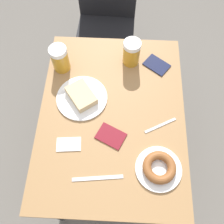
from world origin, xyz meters
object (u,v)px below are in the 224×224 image
plate_with_cake (82,97)px  beer_mug_left (132,52)px  knife (98,178)px  chair (106,15)px  passport_near_edge (111,136)px  beer_mug_center (60,59)px  napkin_folded (69,144)px  passport_far_edge (157,65)px  plate_with_donut (159,168)px  fork (160,125)px

plate_with_cake → beer_mug_left: 0.34m
beer_mug_left → knife: bearing=-101.8°
chair → passport_near_edge: 0.98m
beer_mug_center → napkin_folded: bearing=-78.4°
beer_mug_center → passport_far_edge: 0.51m
plate_with_donut → passport_far_edge: (0.01, 0.56, -0.02)m
beer_mug_center → knife: (0.23, -0.57, -0.07)m
chair → plate_with_cake: bearing=-93.1°
beer_mug_left → fork: beer_mug_left is taller
chair → fork: 0.96m
chair → knife: chair is taller
beer_mug_left → passport_near_edge: (-0.08, -0.43, -0.07)m
plate_with_cake → plate_with_donut: plate_with_cake is taller
plate_with_donut → napkin_folded: size_ratio=1.75×
plate_with_donut → beer_mug_left: bearing=102.6°
chair → beer_mug_left: bearing=-70.2°
napkin_folded → passport_near_edge: size_ratio=0.76×
knife → chair: bearing=91.7°
fork → knife: same height
napkin_folded → knife: (0.14, -0.14, -0.00)m
beer_mug_left → passport_far_edge: beer_mug_left is taller
beer_mug_left → napkin_folded: bearing=-119.5°
napkin_folded → knife: bearing=-45.4°
passport_near_edge → passport_far_edge: bearing=61.8°
plate_with_cake → beer_mug_center: beer_mug_center is taller
passport_near_edge → napkin_folded: bearing=-165.5°
plate_with_donut → fork: size_ratio=1.33×
beer_mug_center → passport_near_edge: bearing=-53.7°
napkin_folded → passport_far_edge: 0.62m
plate_with_cake → passport_near_edge: size_ratio=1.66×
beer_mug_left → passport_far_edge: 0.16m
plate_with_cake → napkin_folded: 0.25m
fork → passport_near_edge: 0.24m
beer_mug_left → passport_far_edge: size_ratio=0.93×
knife → passport_near_edge: passport_near_edge is taller
chair → plate_with_donut: chair is taller
chair → fork: chair is taller
plate_with_cake → passport_far_edge: plate_with_cake is taller
plate_with_donut → beer_mug_center: 0.72m
fork → knife: bearing=-137.0°
fork → passport_near_edge: (-0.23, -0.06, 0.00)m
napkin_folded → knife: napkin_folded is taller
chair → beer_mug_left: 0.60m
knife → beer_mug_left: bearing=78.2°
beer_mug_left → passport_far_edge: bearing=-8.3°
beer_mug_center → knife: 0.62m
plate_with_cake → napkin_folded: plate_with_cake is taller
chair → plate_with_donut: size_ratio=4.47×
napkin_folded → knife: size_ratio=0.53×
plate_with_cake → beer_mug_center: bearing=123.7°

